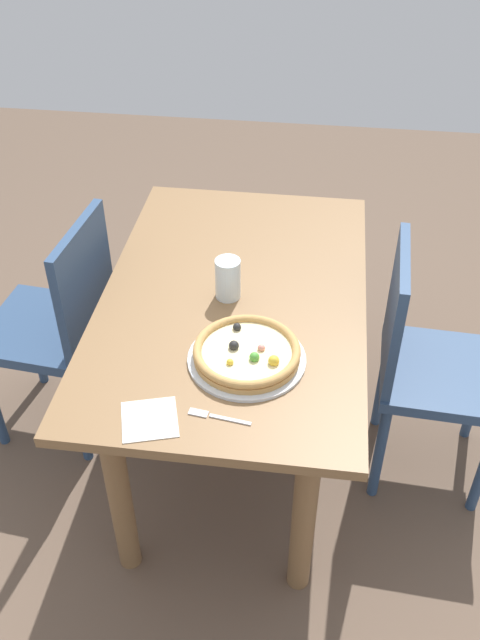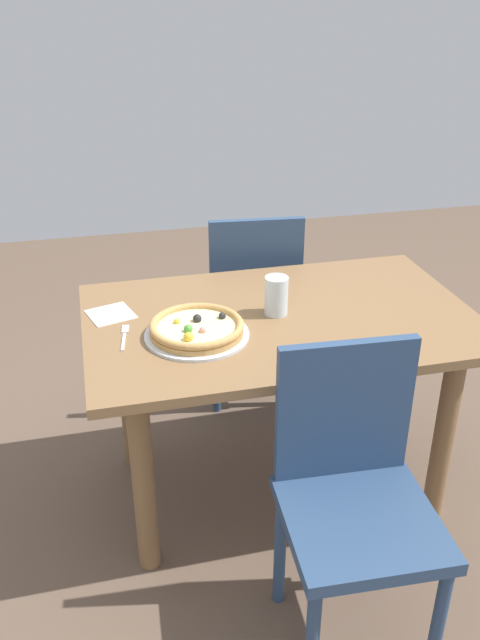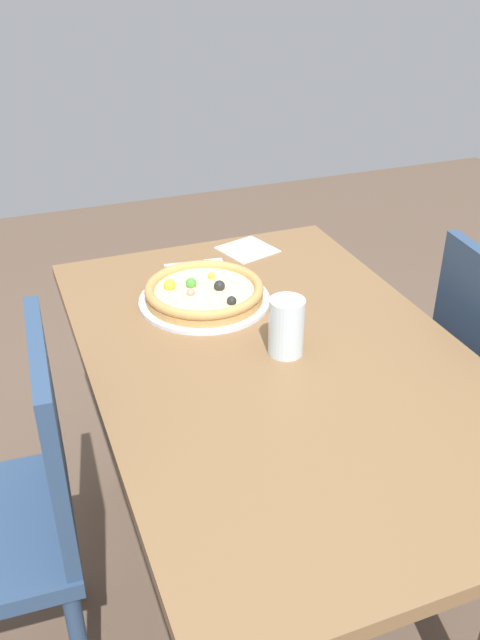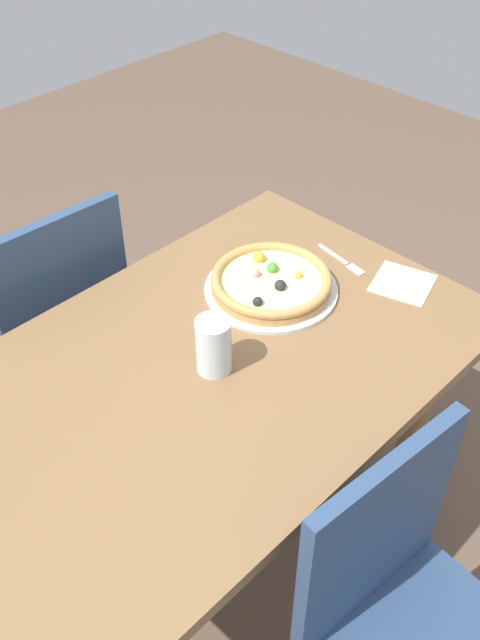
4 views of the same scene
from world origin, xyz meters
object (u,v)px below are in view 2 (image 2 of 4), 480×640
object	(u,v)px
chair_near	(353,492)
chair_far	(251,298)
plate	(197,335)
dining_table	(280,346)
fork	(124,335)
drinking_glass	(276,296)
napkin	(111,314)
pizza	(197,328)

from	to	relation	value
chair_near	chair_far	xyz separation A→B (m)	(0.04, 1.25, 0.00)
chair_near	plate	world-z (taller)	chair_near
dining_table	fork	distance (m)	0.53
drinking_glass	napkin	xyz separation A→B (m)	(-0.54, 0.12, -0.06)
chair_far	dining_table	bearing A→B (deg)	-90.22
chair_near	drinking_glass	world-z (taller)	chair_near
chair_near	pizza	distance (m)	0.68
chair_far	napkin	size ratio (longest dim) A/B	6.38
dining_table	chair_near	world-z (taller)	chair_near
chair_far	plate	world-z (taller)	chair_far
plate	drinking_glass	xyz separation A→B (m)	(0.29, 0.09, 0.06)
chair_near	napkin	size ratio (longest dim) A/B	6.38
chair_near	drinking_glass	size ratio (longest dim) A/B	6.74
dining_table	napkin	world-z (taller)	napkin
fork	drinking_glass	size ratio (longest dim) A/B	1.25
dining_table	fork	xyz separation A→B (m)	(-0.52, -0.02, 0.12)
plate	drinking_glass	bearing A→B (deg)	18.21
plate	fork	size ratio (longest dim) A/B	1.99
pizza	drinking_glass	world-z (taller)	drinking_glass
dining_table	napkin	xyz separation A→B (m)	(-0.55, 0.14, 0.12)
plate	drinking_glass	distance (m)	0.31
dining_table	drinking_glass	bearing A→B (deg)	124.32
plate	napkin	xyz separation A→B (m)	(-0.25, 0.22, -0.00)
fork	drinking_glass	distance (m)	0.51
pizza	fork	bearing A→B (deg)	165.79
dining_table	drinking_glass	world-z (taller)	drinking_glass
chair_far	napkin	world-z (taller)	chair_far
chair_far	napkin	xyz separation A→B (m)	(-0.61, -0.48, 0.23)
pizza	plate	bearing A→B (deg)	66.85
dining_table	chair_near	bearing A→B (deg)	-87.78
chair_far	pizza	xyz separation A→B (m)	(-0.36, -0.70, 0.26)
drinking_glass	napkin	bearing A→B (deg)	167.22
chair_far	pizza	bearing A→B (deg)	-111.69
fork	dining_table	bearing A→B (deg)	-79.26
dining_table	pizza	bearing A→B (deg)	-165.42
chair_near	drinking_glass	bearing A→B (deg)	-83.67
drinking_glass	plate	bearing A→B (deg)	-161.79
chair_near	chair_far	distance (m)	1.25
pizza	fork	size ratio (longest dim) A/B	1.80
chair_near	fork	xyz separation A→B (m)	(-0.54, 0.60, 0.23)
chair_near	pizza	bearing A→B (deg)	-56.35
chair_far	plate	bearing A→B (deg)	-111.69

